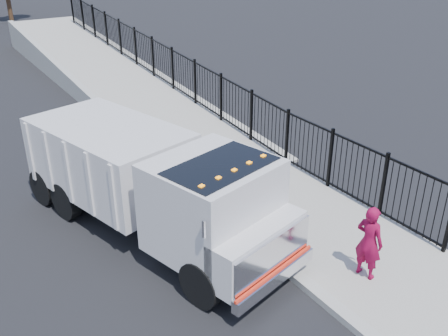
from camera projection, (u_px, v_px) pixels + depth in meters
ground at (275, 261)px, 11.84m from camera, size 120.00×120.00×0.00m
sidewalk at (397, 276)px, 11.24m from camera, size 3.55×12.00×0.12m
curb at (335, 307)px, 10.29m from camera, size 0.30×12.00×0.16m
ramp at (112, 85)px, 24.99m from camera, size 3.95×24.06×3.19m
iron_fence at (173, 82)px, 22.26m from camera, size 0.10×28.00×1.80m
truck at (153, 181)px, 12.25m from camera, size 4.47×8.34×2.73m
worker at (369, 242)px, 10.83m from camera, size 0.53×0.71×1.74m
debris at (265, 209)px, 13.69m from camera, size 0.42×0.42×0.10m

